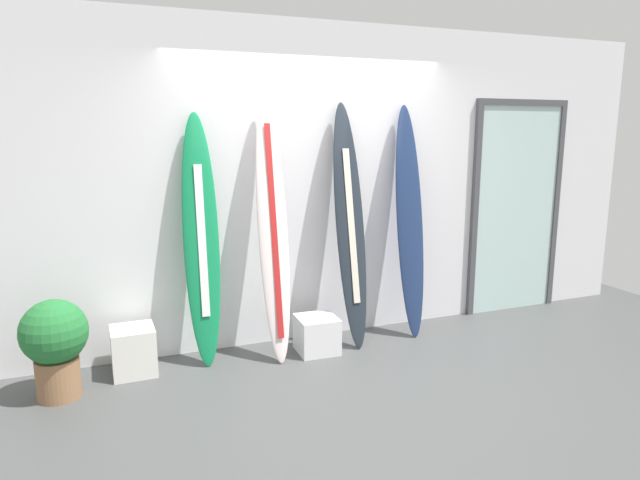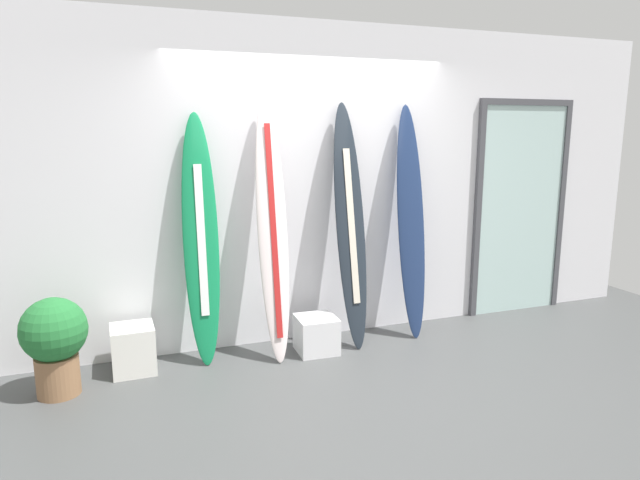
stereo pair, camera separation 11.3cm
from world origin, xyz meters
The scene contains 10 objects.
ground centered at (0.00, 0.00, -0.02)m, with size 8.00×8.00×0.04m, color #464848.
wall_back centered at (0.00, 1.30, 1.40)m, with size 7.20×0.20×2.80m, color silver.
surfboard_emerald centered at (-1.02, 0.99, 1.01)m, with size 0.30×0.37×2.03m.
surfboard_ivory centered at (-0.45, 0.91, 1.07)m, with size 0.28×0.54×2.14m.
surfboard_charcoal centered at (0.26, 0.93, 1.06)m, with size 0.28×0.47×2.12m.
surfboard_navy centered at (0.87, 0.96, 1.04)m, with size 0.28×0.42×2.11m.
display_block_left centered at (-1.59, 0.94, 0.19)m, with size 0.33×0.33×0.37m.
display_block_center centered at (-0.09, 0.82, 0.15)m, with size 0.35×0.35×0.31m.
glass_door centered at (2.27, 1.18, 1.12)m, with size 1.10×0.06×2.18m.
potted_plant centered at (-2.11, 0.72, 0.42)m, with size 0.46×0.46×0.72m.
Camera 2 is at (-1.65, -3.47, 1.88)m, focal length 31.42 mm.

